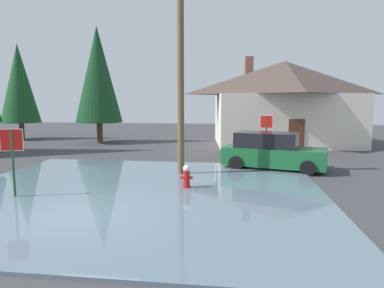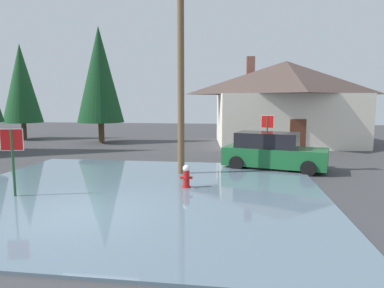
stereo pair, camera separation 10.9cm
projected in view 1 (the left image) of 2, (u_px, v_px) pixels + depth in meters
ground_plane at (81, 218)px, 9.11m from camera, size 80.00×80.00×0.10m
flood_puddle at (135, 192)px, 11.51m from camera, size 12.60×11.37×0.07m
lane_stop_bar at (25, 240)px, 7.52m from camera, size 4.29×0.34×0.01m
stop_sign_near at (12, 149)px, 10.62m from camera, size 0.68×0.20×2.23m
fire_hydrant at (187, 177)px, 11.91m from camera, size 0.44×0.37×0.87m
utility_pole at (181, 72)px, 13.78m from camera, size 1.60×0.28×8.20m
stop_sign_far at (266, 128)px, 18.53m from camera, size 0.67×0.23×2.34m
house at (283, 102)px, 24.51m from camera, size 11.00×8.57×6.43m
parked_car at (272, 152)px, 15.52m from camera, size 4.85×2.95×1.67m
pine_tree_tall_left at (98, 75)px, 25.07m from camera, size 3.44×3.44×8.60m
pine_tree_short_left at (19, 84)px, 27.39m from camera, size 3.09×3.09×7.72m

